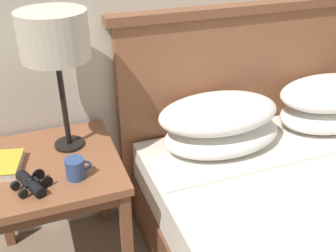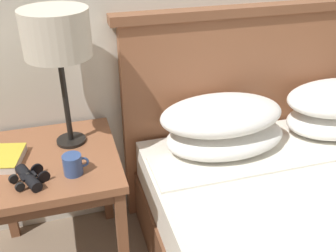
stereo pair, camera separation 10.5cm
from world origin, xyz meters
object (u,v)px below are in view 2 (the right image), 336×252
(book_on_nightstand, at_px, (5,158))
(coffee_mug, at_px, (73,165))
(binoculars_pair, at_px, (29,178))
(nightstand, at_px, (52,173))
(table_lamp, at_px, (56,36))

(book_on_nightstand, distance_m, coffee_mug, 0.32)
(binoculars_pair, bearing_deg, nightstand, 64.83)
(nightstand, distance_m, binoculars_pair, 0.20)
(binoculars_pair, distance_m, coffee_mug, 0.17)
(book_on_nightstand, xyz_separation_m, coffee_mug, (0.27, -0.16, 0.03))
(table_lamp, height_order, binoculars_pair, table_lamp)
(nightstand, bearing_deg, binoculars_pair, -115.17)
(table_lamp, xyz_separation_m, book_on_nightstand, (-0.28, -0.09, -0.47))
(nightstand, xyz_separation_m, binoculars_pair, (-0.07, -0.16, 0.11))
(binoculars_pair, height_order, coffee_mug, coffee_mug)
(table_lamp, bearing_deg, book_on_nightstand, -162.56)
(table_lamp, height_order, book_on_nightstand, table_lamp)
(nightstand, height_order, binoculars_pair, binoculars_pair)
(nightstand, bearing_deg, coffee_mug, -56.40)
(table_lamp, relative_size, coffee_mug, 5.78)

